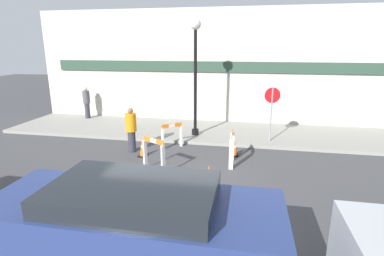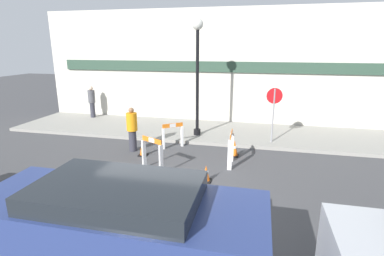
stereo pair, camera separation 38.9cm
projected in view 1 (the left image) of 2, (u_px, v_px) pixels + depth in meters
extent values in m
plane|color=#424244|center=(173.00, 201.00, 7.50)|extent=(60.00, 60.00, 0.00)
cube|color=gray|center=(208.00, 131.00, 13.43)|extent=(18.00, 3.54, 0.13)
cube|color=beige|center=(214.00, 68.00, 14.47)|extent=(18.00, 0.12, 5.50)
cube|color=#2D4738|center=(213.00, 67.00, 14.35)|extent=(16.20, 0.10, 0.50)
cylinder|color=black|center=(195.00, 132.00, 12.69)|extent=(0.29, 0.29, 0.24)
cylinder|color=black|center=(195.00, 84.00, 12.15)|extent=(0.13, 0.13, 4.27)
sphere|color=silver|center=(196.00, 24.00, 11.54)|extent=(0.44, 0.44, 0.44)
cylinder|color=gray|center=(271.00, 115.00, 11.59)|extent=(0.06, 0.06, 2.09)
cylinder|color=red|center=(273.00, 95.00, 11.39)|extent=(0.60, 0.11, 0.60)
cube|color=white|center=(231.00, 155.00, 9.34)|extent=(0.13, 0.06, 0.98)
cube|color=white|center=(232.00, 147.00, 10.04)|extent=(0.13, 0.06, 0.98)
cube|color=orange|center=(232.00, 134.00, 9.54)|extent=(0.04, 0.80, 0.15)
cube|color=white|center=(232.00, 134.00, 9.54)|extent=(0.04, 0.24, 0.13)
cube|color=white|center=(181.00, 136.00, 11.53)|extent=(0.13, 0.14, 0.80)
cube|color=white|center=(163.00, 139.00, 11.20)|extent=(0.13, 0.14, 0.80)
cube|color=orange|center=(172.00, 126.00, 11.24)|extent=(0.66, 0.52, 0.15)
cube|color=white|center=(172.00, 126.00, 11.24)|extent=(0.21, 0.17, 0.14)
cube|color=white|center=(145.00, 155.00, 9.40)|extent=(0.11, 0.14, 0.93)
cube|color=white|center=(163.00, 160.00, 8.95)|extent=(0.11, 0.14, 0.93)
cube|color=orange|center=(153.00, 141.00, 9.04)|extent=(0.75, 0.39, 0.15)
cube|color=white|center=(153.00, 141.00, 9.04)|extent=(0.23, 0.14, 0.13)
cube|color=black|center=(143.00, 156.00, 10.57)|extent=(0.30, 0.30, 0.04)
cone|color=orange|center=(143.00, 147.00, 10.49)|extent=(0.23, 0.22, 0.59)
cylinder|color=white|center=(143.00, 146.00, 10.48)|extent=(0.13, 0.13, 0.08)
cube|color=black|center=(234.00, 155.00, 10.65)|extent=(0.30, 0.30, 0.04)
cone|color=orange|center=(234.00, 147.00, 10.57)|extent=(0.23, 0.22, 0.54)
cylinder|color=white|center=(235.00, 146.00, 10.56)|extent=(0.13, 0.13, 0.08)
cube|color=black|center=(209.00, 180.00, 8.63)|extent=(0.30, 0.30, 0.04)
cone|color=orange|center=(209.00, 173.00, 8.57)|extent=(0.23, 0.23, 0.45)
cylinder|color=white|center=(209.00, 172.00, 8.56)|extent=(0.13, 0.13, 0.06)
cylinder|color=#33333D|center=(132.00, 141.00, 10.95)|extent=(0.33, 0.33, 0.78)
cylinder|color=orange|center=(131.00, 122.00, 10.76)|extent=(0.46, 0.46, 0.65)
sphere|color=#8E6647|center=(130.00, 111.00, 10.65)|extent=(0.24, 0.24, 0.20)
cylinder|color=#33333D|center=(87.00, 111.00, 15.52)|extent=(0.33, 0.33, 0.78)
cylinder|color=#4C4C51|center=(86.00, 97.00, 15.33)|extent=(0.46, 0.46, 0.65)
sphere|color=beige|center=(85.00, 89.00, 15.22)|extent=(0.29, 0.29, 0.22)
cube|color=navy|center=(135.00, 238.00, 4.60)|extent=(4.45, 1.65, 1.24)
cube|color=#1E2328|center=(133.00, 201.00, 4.44)|extent=(2.45, 1.52, 0.56)
cylinder|color=black|center=(228.00, 249.00, 5.30)|extent=(0.60, 0.18, 0.60)
cylinder|color=black|center=(85.00, 231.00, 5.80)|extent=(0.60, 0.18, 0.60)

